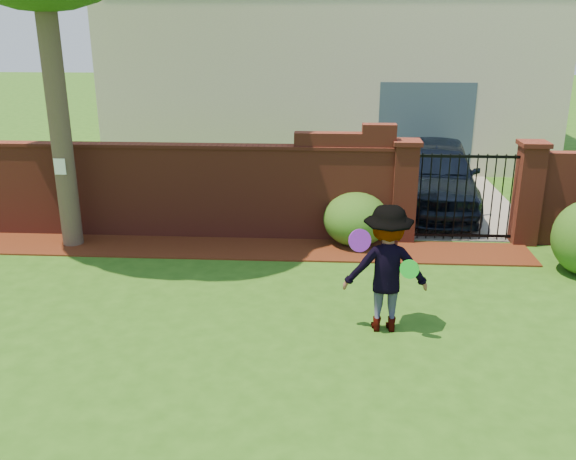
# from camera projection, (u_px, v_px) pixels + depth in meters

# --- Properties ---
(ground) EXTENTS (80.00, 80.00, 0.01)m
(ground) POSITION_uv_depth(u_px,v_px,m) (247.00, 343.00, 7.92)
(ground) COLOR #285715
(ground) RESTS_ON ground
(mulch_bed) EXTENTS (11.10, 1.08, 0.03)m
(mulch_bed) POSITION_uv_depth(u_px,v_px,m) (217.00, 248.00, 11.12)
(mulch_bed) COLOR #3E180B
(mulch_bed) RESTS_ON ground
(brick_wall) EXTENTS (8.70, 0.31, 2.16)m
(brick_wall) POSITION_uv_depth(u_px,v_px,m) (165.00, 188.00, 11.51)
(brick_wall) COLOR maroon
(brick_wall) RESTS_ON ground
(pillar_left) EXTENTS (0.50, 0.50, 1.88)m
(pillar_left) POSITION_uv_depth(u_px,v_px,m) (404.00, 191.00, 11.25)
(pillar_left) COLOR maroon
(pillar_left) RESTS_ON ground
(pillar_right) EXTENTS (0.50, 0.50, 1.88)m
(pillar_right) POSITION_uv_depth(u_px,v_px,m) (528.00, 193.00, 11.12)
(pillar_right) COLOR maroon
(pillar_right) RESTS_ON ground
(iron_gate) EXTENTS (1.78, 0.03, 1.60)m
(iron_gate) POSITION_uv_depth(u_px,v_px,m) (465.00, 197.00, 11.22)
(iron_gate) COLOR black
(iron_gate) RESTS_ON ground
(driveway) EXTENTS (3.20, 8.00, 0.01)m
(driveway) POSITION_uv_depth(u_px,v_px,m) (428.00, 186.00, 15.27)
(driveway) COLOR gray
(driveway) RESTS_ON ground
(house) EXTENTS (12.40, 6.40, 6.30)m
(house) POSITION_uv_depth(u_px,v_px,m) (329.00, 45.00, 18.16)
(house) COLOR beige
(house) RESTS_ON ground
(car) EXTENTS (2.27, 4.56, 1.49)m
(car) POSITION_uv_depth(u_px,v_px,m) (435.00, 177.00, 13.06)
(car) COLOR black
(car) RESTS_ON ground
(paper_notice) EXTENTS (0.20, 0.01, 0.28)m
(paper_notice) POSITION_uv_depth(u_px,v_px,m) (60.00, 167.00, 10.67)
(paper_notice) COLOR white
(paper_notice) RESTS_ON tree
(shrub_left) EXTENTS (1.18, 1.18, 0.97)m
(shrub_left) POSITION_uv_depth(u_px,v_px,m) (356.00, 219.00, 11.19)
(shrub_left) COLOR #1D5018
(shrub_left) RESTS_ON ground
(man) EXTENTS (1.12, 0.67, 1.71)m
(man) POSITION_uv_depth(u_px,v_px,m) (386.00, 270.00, 8.00)
(man) COLOR gray
(man) RESTS_ON ground
(frisbee_purple) EXTENTS (0.30, 0.16, 0.29)m
(frisbee_purple) POSITION_uv_depth(u_px,v_px,m) (360.00, 240.00, 7.67)
(frisbee_purple) COLOR purple
(frisbee_purple) RESTS_ON man
(frisbee_green) EXTENTS (0.25, 0.14, 0.24)m
(frisbee_green) POSITION_uv_depth(u_px,v_px,m) (409.00, 269.00, 7.68)
(frisbee_green) COLOR green
(frisbee_green) RESTS_ON man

